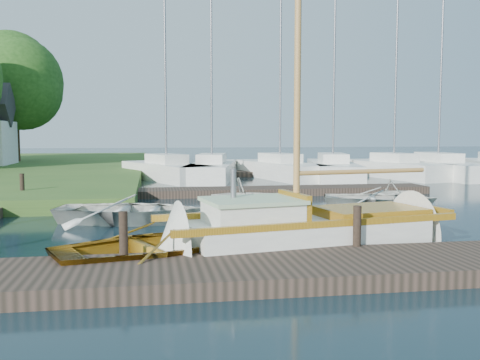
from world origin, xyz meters
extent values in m
plane|color=black|center=(0.00, 0.00, 0.00)|extent=(160.00, 160.00, 0.00)
cube|color=black|center=(0.00, -6.00, 0.15)|extent=(18.00, 2.20, 0.30)
cube|color=black|center=(2.00, 6.50, 0.15)|extent=(14.00, 1.60, 0.30)
cube|color=black|center=(10.00, 16.00, 0.15)|extent=(30.00, 1.60, 0.30)
cylinder|color=black|center=(-3.00, -5.00, 0.70)|extent=(0.16, 0.16, 0.80)
cylinder|color=black|center=(1.50, -5.00, 0.70)|extent=(0.16, 0.16, 0.80)
cylinder|color=black|center=(-7.00, 5.00, 0.70)|extent=(0.16, 0.16, 0.80)
cube|color=silver|center=(0.73, -4.00, 0.23)|extent=(5.27, 2.85, 0.90)
cone|color=silver|center=(3.73, -3.46, 0.23)|extent=(1.63, 2.16, 1.96)
cone|color=silver|center=(-2.18, -4.52, 0.23)|extent=(1.33, 2.11, 1.96)
cube|color=brown|center=(0.56, -3.07, 0.74)|extent=(6.12, 1.21, 0.14)
cube|color=brown|center=(0.89, -4.93, 0.74)|extent=(6.12, 1.21, 0.14)
cube|color=brown|center=(4.07, -3.40, 0.74)|extent=(0.31, 1.10, 0.14)
cube|color=silver|center=(-0.45, -4.21, 0.90)|extent=(2.02, 1.70, 0.44)
cube|color=#A9C89B|center=(-0.45, -4.21, 1.15)|extent=(2.13, 1.81, 0.08)
cube|color=brown|center=(0.48, -4.04, 0.98)|extent=(0.36, 1.40, 0.60)
cylinder|color=slate|center=(-0.80, -3.97, 1.48)|extent=(0.12, 0.12, 0.60)
cube|color=brown|center=(2.30, -3.72, 0.78)|extent=(2.43, 1.86, 0.20)
cylinder|color=#A1743B|center=(0.53, -4.04, 4.88)|extent=(0.14, 0.14, 8.40)
cylinder|color=#A1743B|center=(2.10, -3.75, 1.68)|extent=(3.17, 0.66, 0.10)
imported|color=brown|center=(-2.32, -4.46, 0.42)|extent=(4.89, 4.24, 0.85)
imported|color=silver|center=(-3.10, 0.45, 0.43)|extent=(4.66, 3.74, 0.86)
imported|color=silver|center=(0.56, 2.82, 0.56)|extent=(2.17, 1.88, 1.13)
imported|color=silver|center=(5.16, 2.07, 0.39)|extent=(4.42, 3.75, 0.78)
imported|color=silver|center=(6.14, 3.17, 0.49)|extent=(2.26, 2.09, 0.98)
cube|color=silver|center=(-1.66, 14.22, 0.45)|extent=(5.02, 7.67, 0.90)
cube|color=silver|center=(-1.66, 14.22, 1.15)|extent=(2.33, 2.94, 0.50)
cylinder|color=slate|center=(-1.66, 14.22, 5.55)|extent=(0.12, 0.12, 9.29)
cube|color=silver|center=(0.82, 14.24, 0.45)|extent=(3.93, 8.29, 0.90)
cube|color=silver|center=(0.82, 14.24, 1.15)|extent=(1.99, 3.04, 0.50)
cylinder|color=slate|center=(0.82, 14.24, 5.53)|extent=(0.12, 0.12, 9.25)
cube|color=silver|center=(4.66, 14.29, 0.45)|extent=(4.08, 8.29, 0.90)
cube|color=silver|center=(4.66, 14.29, 1.15)|extent=(2.04, 3.05, 0.50)
cylinder|color=slate|center=(4.66, 14.29, 6.52)|extent=(0.12, 0.12, 11.24)
cube|color=silver|center=(7.57, 13.73, 0.45)|extent=(4.06, 9.13, 0.90)
cube|color=silver|center=(7.57, 13.73, 1.15)|extent=(2.04, 3.33, 0.50)
cylinder|color=slate|center=(7.57, 13.73, 6.00)|extent=(0.12, 0.12, 10.19)
cube|color=silver|center=(11.25, 13.80, 0.45)|extent=(3.89, 7.88, 0.90)
cube|color=silver|center=(11.25, 13.80, 1.15)|extent=(1.98, 2.90, 0.50)
cylinder|color=slate|center=(11.25, 13.80, 6.29)|extent=(0.12, 0.12, 10.79)
cube|color=silver|center=(13.99, 13.79, 0.45)|extent=(2.32, 9.18, 0.90)
cube|color=silver|center=(13.99, 13.79, 1.15)|extent=(1.44, 3.22, 0.50)
cylinder|color=slate|center=(13.99, 13.79, 5.69)|extent=(0.12, 0.12, 9.58)
cylinder|color=#332114|center=(-12.00, 26.00, 2.34)|extent=(0.36, 0.36, 3.67)
sphere|color=#1B4313|center=(-12.00, 26.00, 6.11)|extent=(6.73, 6.73, 6.73)
sphere|color=#1B4313|center=(-11.50, 25.70, 5.60)|extent=(5.71, 5.71, 5.71)
sphere|color=#1B4313|center=(-12.40, 26.40, 6.82)|extent=(6.12, 6.12, 6.12)
camera|label=1|loc=(-2.49, -14.86, 2.52)|focal=40.00mm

